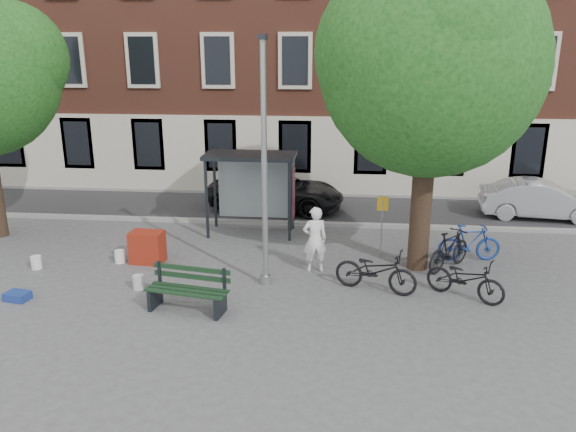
{
  "coord_description": "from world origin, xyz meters",
  "views": [
    {
      "loc": [
        1.82,
        -13.14,
        5.86
      ],
      "look_at": [
        0.44,
        1.44,
        1.4
      ],
      "focal_mm": 35.0,
      "sensor_mm": 36.0,
      "label": 1
    }
  ],
  "objects_px": {
    "bus_shelter": "(263,175)",
    "bike_b": "(469,243)",
    "lamppost": "(264,178)",
    "bike_a": "(376,271)",
    "red_stand": "(147,247)",
    "painter": "(315,239)",
    "bench": "(188,292)",
    "bike_d": "(449,250)",
    "notice_sign": "(382,214)",
    "bike_c": "(465,279)",
    "car_dark": "(276,191)",
    "car_silver": "(541,200)"
  },
  "relations": [
    {
      "from": "bus_shelter",
      "to": "bench",
      "type": "height_order",
      "value": "bus_shelter"
    },
    {
      "from": "bike_b",
      "to": "red_stand",
      "type": "bearing_deg",
      "value": 89.28
    },
    {
      "from": "bike_a",
      "to": "car_dark",
      "type": "relative_size",
      "value": 0.42
    },
    {
      "from": "bike_d",
      "to": "car_dark",
      "type": "height_order",
      "value": "car_dark"
    },
    {
      "from": "bike_d",
      "to": "notice_sign",
      "type": "xyz_separation_m",
      "value": [
        -1.79,
        0.75,
        0.73
      ]
    },
    {
      "from": "bike_a",
      "to": "bench",
      "type": "bearing_deg",
      "value": 127.22
    },
    {
      "from": "bus_shelter",
      "to": "bike_b",
      "type": "distance_m",
      "value": 6.57
    },
    {
      "from": "bike_a",
      "to": "red_stand",
      "type": "bearing_deg",
      "value": 96.46
    },
    {
      "from": "lamppost",
      "to": "bike_a",
      "type": "bearing_deg",
      "value": -3.24
    },
    {
      "from": "bike_d",
      "to": "car_dark",
      "type": "bearing_deg",
      "value": -2.69
    },
    {
      "from": "lamppost",
      "to": "bike_b",
      "type": "relative_size",
      "value": 3.44
    },
    {
      "from": "car_dark",
      "to": "red_stand",
      "type": "bearing_deg",
      "value": 158.9
    },
    {
      "from": "bus_shelter",
      "to": "bike_a",
      "type": "distance_m",
      "value": 5.61
    },
    {
      "from": "notice_sign",
      "to": "car_silver",
      "type": "bearing_deg",
      "value": 37.78
    },
    {
      "from": "painter",
      "to": "bike_d",
      "type": "xyz_separation_m",
      "value": [
        3.63,
        0.48,
        -0.35
      ]
    },
    {
      "from": "car_dark",
      "to": "car_silver",
      "type": "distance_m",
      "value": 9.39
    },
    {
      "from": "bike_d",
      "to": "bike_a",
      "type": "bearing_deg",
      "value": 80.96
    },
    {
      "from": "lamppost",
      "to": "painter",
      "type": "height_order",
      "value": "lamppost"
    },
    {
      "from": "lamppost",
      "to": "bus_shelter",
      "type": "xyz_separation_m",
      "value": [
        -0.61,
        4.11,
        -0.87
      ]
    },
    {
      "from": "bus_shelter",
      "to": "red_stand",
      "type": "bearing_deg",
      "value": -134.72
    },
    {
      "from": "painter",
      "to": "red_stand",
      "type": "xyz_separation_m",
      "value": [
        -4.7,
        0.19,
        -0.45
      ]
    },
    {
      "from": "bus_shelter",
      "to": "car_dark",
      "type": "relative_size",
      "value": 0.57
    },
    {
      "from": "red_stand",
      "to": "bike_c",
      "type": "bearing_deg",
      "value": -10.52
    },
    {
      "from": "bike_d",
      "to": "bike_b",
      "type": "bearing_deg",
      "value": -91.89
    },
    {
      "from": "red_stand",
      "to": "notice_sign",
      "type": "xyz_separation_m",
      "value": [
        6.54,
        1.04,
        0.84
      ]
    },
    {
      "from": "notice_sign",
      "to": "car_dark",
      "type": "bearing_deg",
      "value": 128.1
    },
    {
      "from": "bike_b",
      "to": "red_stand",
      "type": "xyz_separation_m",
      "value": [
        -9.01,
        -0.98,
        -0.08
      ]
    },
    {
      "from": "bike_b",
      "to": "car_silver",
      "type": "distance_m",
      "value": 5.6
    },
    {
      "from": "bike_a",
      "to": "bike_c",
      "type": "relative_size",
      "value": 1.07
    },
    {
      "from": "bike_b",
      "to": "notice_sign",
      "type": "xyz_separation_m",
      "value": [
        -2.47,
        0.06,
        0.75
      ]
    },
    {
      "from": "bike_a",
      "to": "car_silver",
      "type": "xyz_separation_m",
      "value": [
        6.11,
        6.79,
        0.13
      ]
    },
    {
      "from": "painter",
      "to": "lamppost",
      "type": "bearing_deg",
      "value": 25.35
    },
    {
      "from": "bus_shelter",
      "to": "notice_sign",
      "type": "distance_m",
      "value": 4.15
    },
    {
      "from": "red_stand",
      "to": "notice_sign",
      "type": "relative_size",
      "value": 0.5
    },
    {
      "from": "bike_a",
      "to": "lamppost",
      "type": "bearing_deg",
      "value": 105.31
    },
    {
      "from": "bus_shelter",
      "to": "notice_sign",
      "type": "bearing_deg",
      "value": -27.2
    },
    {
      "from": "painter",
      "to": "red_stand",
      "type": "height_order",
      "value": "painter"
    },
    {
      "from": "lamppost",
      "to": "bus_shelter",
      "type": "bearing_deg",
      "value": 98.43
    },
    {
      "from": "bike_b",
      "to": "bike_c",
      "type": "bearing_deg",
      "value": 159.26
    },
    {
      "from": "bike_d",
      "to": "red_stand",
      "type": "relative_size",
      "value": 2.04
    },
    {
      "from": "red_stand",
      "to": "bike_a",
      "type": "bearing_deg",
      "value": -12.09
    },
    {
      "from": "bench",
      "to": "car_dark",
      "type": "relative_size",
      "value": 0.4
    },
    {
      "from": "bike_c",
      "to": "car_dark",
      "type": "xyz_separation_m",
      "value": [
        -5.4,
        7.25,
        0.18
      ]
    },
    {
      "from": "painter",
      "to": "bench",
      "type": "distance_m",
      "value": 3.85
    },
    {
      "from": "bike_a",
      "to": "car_silver",
      "type": "height_order",
      "value": "car_silver"
    },
    {
      "from": "bench",
      "to": "red_stand",
      "type": "distance_m",
      "value": 3.4
    },
    {
      "from": "bike_b",
      "to": "notice_sign",
      "type": "distance_m",
      "value": 2.58
    },
    {
      "from": "bike_c",
      "to": "bike_a",
      "type": "bearing_deg",
      "value": 116.27
    },
    {
      "from": "lamppost",
      "to": "bike_d",
      "type": "distance_m",
      "value": 5.52
    },
    {
      "from": "lamppost",
      "to": "bus_shelter",
      "type": "height_order",
      "value": "lamppost"
    }
  ]
}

